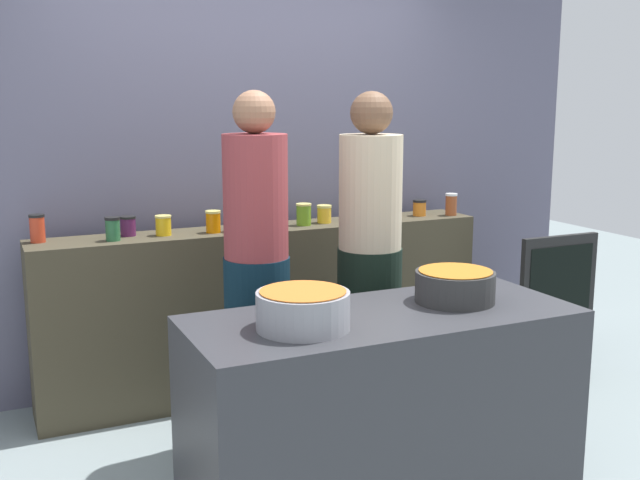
% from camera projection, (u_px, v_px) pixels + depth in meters
% --- Properties ---
extents(ground, '(12.00, 12.00, 0.00)m').
position_uv_depth(ground, '(350.00, 465.00, 3.65)').
color(ground, gray).
extents(storefront_wall, '(4.80, 0.12, 3.00)m').
position_uv_depth(storefront_wall, '(246.00, 139.00, 4.66)').
color(storefront_wall, slate).
rests_on(storefront_wall, ground).
extents(display_shelf, '(2.70, 0.36, 1.00)m').
position_uv_depth(display_shelf, '(268.00, 309.00, 4.54)').
color(display_shelf, '#413B2A').
rests_on(display_shelf, ground).
extents(prep_table, '(1.70, 0.70, 0.84)m').
position_uv_depth(prep_table, '(382.00, 406.00, 3.30)').
color(prep_table, '#313237').
rests_on(prep_table, ground).
extents(preserve_jar_0, '(0.08, 0.08, 0.15)m').
position_uv_depth(preserve_jar_0, '(37.00, 228.00, 3.97)').
color(preserve_jar_0, '#BD371E').
rests_on(preserve_jar_0, display_shelf).
extents(preserve_jar_1, '(0.08, 0.08, 0.13)m').
position_uv_depth(preserve_jar_1, '(113.00, 229.00, 4.02)').
color(preserve_jar_1, '#265E37').
rests_on(preserve_jar_1, display_shelf).
extents(preserve_jar_2, '(0.09, 0.09, 0.11)m').
position_uv_depth(preserve_jar_2, '(128.00, 226.00, 4.16)').
color(preserve_jar_2, '#4E1B46').
rests_on(preserve_jar_2, display_shelf).
extents(preserve_jar_3, '(0.09, 0.09, 0.11)m').
position_uv_depth(preserve_jar_3, '(163.00, 225.00, 4.17)').
color(preserve_jar_3, gold).
rests_on(preserve_jar_3, display_shelf).
extents(preserve_jar_4, '(0.09, 0.09, 0.12)m').
position_uv_depth(preserve_jar_4, '(213.00, 222.00, 4.26)').
color(preserve_jar_4, orange).
rests_on(preserve_jar_4, display_shelf).
extents(preserve_jar_5, '(0.08, 0.08, 0.13)m').
position_uv_depth(preserve_jar_5, '(235.00, 220.00, 4.30)').
color(preserve_jar_5, orange).
rests_on(preserve_jar_5, display_shelf).
extents(preserve_jar_6, '(0.09, 0.09, 0.13)m').
position_uv_depth(preserve_jar_6, '(304.00, 214.00, 4.50)').
color(preserve_jar_6, '#62931F').
rests_on(preserve_jar_6, display_shelf).
extents(preserve_jar_7, '(0.09, 0.09, 0.11)m').
position_uv_depth(preserve_jar_7, '(324.00, 214.00, 4.59)').
color(preserve_jar_7, gold).
rests_on(preserve_jar_7, display_shelf).
extents(preserve_jar_8, '(0.09, 0.09, 0.13)m').
position_uv_depth(preserve_jar_8, '(391.00, 206.00, 4.86)').
color(preserve_jar_8, '#3D2A42').
rests_on(preserve_jar_8, display_shelf).
extents(preserve_jar_9, '(0.09, 0.09, 0.10)m').
position_uv_depth(preserve_jar_9, '(419.00, 208.00, 4.87)').
color(preserve_jar_9, orange).
rests_on(preserve_jar_9, display_shelf).
extents(preserve_jar_10, '(0.08, 0.08, 0.14)m').
position_uv_depth(preserve_jar_10, '(451.00, 204.00, 4.88)').
color(preserve_jar_10, brown).
rests_on(preserve_jar_10, display_shelf).
extents(cooking_pot_left, '(0.38, 0.38, 0.16)m').
position_uv_depth(cooking_pot_left, '(303.00, 310.00, 3.00)').
color(cooking_pot_left, gray).
rests_on(cooking_pot_left, prep_table).
extents(cooking_pot_center, '(0.36, 0.36, 0.15)m').
position_uv_depth(cooking_pot_center, '(455.00, 286.00, 3.40)').
color(cooking_pot_center, '#2D2D2D').
rests_on(cooking_pot_center, prep_table).
extents(cook_with_tongs, '(0.33, 0.33, 1.79)m').
position_uv_depth(cook_with_tongs, '(257.00, 289.00, 3.72)').
color(cook_with_tongs, '#0C2230').
rests_on(cook_with_tongs, ground).
extents(cook_in_cap, '(0.34, 0.34, 1.78)m').
position_uv_depth(cook_in_cap, '(369.00, 276.00, 4.00)').
color(cook_in_cap, black).
rests_on(cook_in_cap, ground).
extents(chalkboard_sign, '(0.57, 0.05, 0.91)m').
position_uv_depth(chalkboard_sign, '(557.00, 306.00, 4.75)').
color(chalkboard_sign, black).
rests_on(chalkboard_sign, ground).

